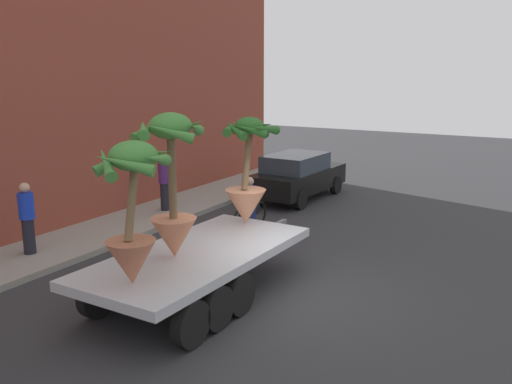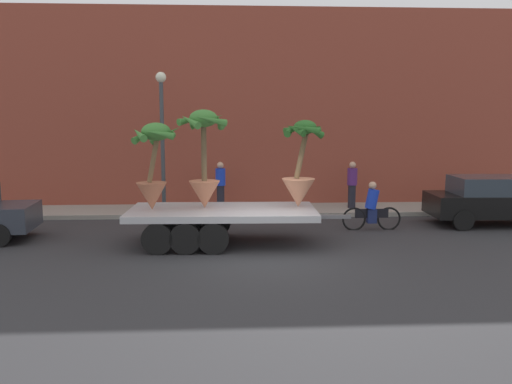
% 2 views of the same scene
% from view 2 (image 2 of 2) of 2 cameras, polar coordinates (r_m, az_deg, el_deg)
% --- Properties ---
extents(ground_plane, '(60.00, 60.00, 0.00)m').
position_cam_2_polar(ground_plane, '(13.03, 1.05, -7.11)').
color(ground_plane, '#2D2D30').
extents(sidewalk, '(24.00, 2.20, 0.15)m').
position_cam_2_polar(sidewalk, '(18.96, -0.26, -2.03)').
color(sidewalk, gray).
rests_on(sidewalk, ground).
extents(building_facade, '(24.00, 1.20, 7.55)m').
position_cam_2_polar(building_facade, '(20.36, -0.50, 9.13)').
color(building_facade, brown).
rests_on(building_facade, ground).
extents(flatbed_trailer, '(6.11, 2.45, 0.98)m').
position_cam_2_polar(flatbed_trailer, '(14.17, -4.72, -2.78)').
color(flatbed_trailer, '#B7BABF').
rests_on(flatbed_trailer, ground).
extents(potted_palm_rear, '(1.17, 1.26, 2.41)m').
position_cam_2_polar(potted_palm_rear, '(14.29, 4.94, 2.44)').
color(potted_palm_rear, tan).
rests_on(potted_palm_rear, flatbed_trailer).
extents(potted_palm_middle, '(1.40, 1.41, 2.34)m').
position_cam_2_polar(potted_palm_middle, '(14.05, -11.24, 2.92)').
color(potted_palm_middle, '#B26647').
rests_on(potted_palm_middle, flatbed_trailer).
extents(potted_palm_front, '(1.41, 1.45, 2.69)m').
position_cam_2_polar(potted_palm_front, '(14.14, -5.77, 3.53)').
color(potted_palm_front, '#C17251').
rests_on(potted_palm_front, flatbed_trailer).
extents(cyclist, '(1.84, 0.34, 1.54)m').
position_cam_2_polar(cyclist, '(16.30, 12.70, -1.80)').
color(cyclist, black).
rests_on(cyclist, ground).
extents(parked_car, '(4.28, 1.99, 1.58)m').
position_cam_2_polar(parked_car, '(18.30, 24.85, -0.79)').
color(parked_car, black).
rests_on(parked_car, ground).
extents(pedestrian_near_gate, '(0.36, 0.36, 1.71)m').
position_cam_2_polar(pedestrian_near_gate, '(19.25, 10.59, 0.90)').
color(pedestrian_near_gate, black).
rests_on(pedestrian_near_gate, sidewalk).
extents(pedestrian_far_left, '(0.36, 0.36, 1.71)m').
position_cam_2_polar(pedestrian_far_left, '(18.86, -3.95, 0.87)').
color(pedestrian_far_left, black).
rests_on(pedestrian_far_left, sidewalk).
extents(street_lamp, '(0.36, 0.36, 4.83)m').
position_cam_2_polar(street_lamp, '(17.98, -10.36, 7.39)').
color(street_lamp, '#383D42').
rests_on(street_lamp, sidewalk).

